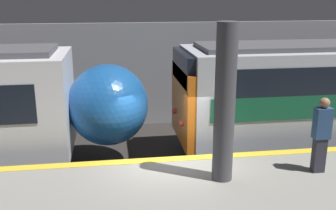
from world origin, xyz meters
The scene contains 4 objects.
ground_plane centered at (0.00, 0.00, 0.00)m, with size 120.00×120.00×0.00m, color #282623.
station_rear_barrier centered at (0.00, 6.14, 2.06)m, with size 50.00×0.15×4.13m.
support_pillar_near centered at (1.01, -1.38, 2.90)m, with size 0.46×0.46×3.55m.
person_waiting centered at (3.37, -1.36, 2.10)m, with size 0.38×0.24×1.82m.
Camera 1 is at (-1.41, -9.35, 5.24)m, focal length 42.00 mm.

